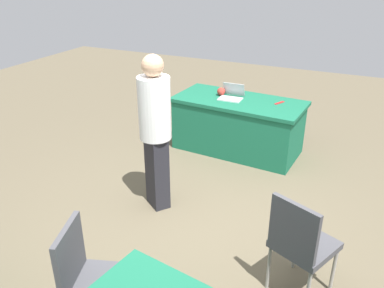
{
  "coord_description": "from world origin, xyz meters",
  "views": [
    {
      "loc": [
        -1.43,
        3.02,
        2.59
      ],
      "look_at": [
        0.09,
        -0.23,
        0.9
      ],
      "focal_mm": 37.14,
      "sensor_mm": 36.0,
      "label": 1
    }
  ],
  "objects": [
    {
      "name": "chair_tucked_right",
      "position": [
        -1.15,
        0.37,
        0.55
      ],
      "size": [
        0.58,
        0.58,
        0.96
      ],
      "rotation": [
        0.0,
        0.0,
        2.74
      ],
      "color": "#9E9993",
      "rests_on": "ground"
    },
    {
      "name": "person_attendee_browsing",
      "position": [
        0.56,
        -0.32,
        0.97
      ],
      "size": [
        0.48,
        0.48,
        1.74
      ],
      "rotation": [
        0.0,
        0.0,
        2.5
      ],
      "color": "#26262D",
      "rests_on": "ground"
    },
    {
      "name": "laptop_silver",
      "position": [
        0.33,
        -2.07,
        0.81
      ],
      "size": [
        0.32,
        0.3,
        0.21
      ],
      "rotation": [
        0.0,
        0.0,
        0.02
      ],
      "color": "silver",
      "rests_on": "table_foreground"
    },
    {
      "name": "chair_aisle",
      "position": [
        0.13,
        1.38,
        0.54
      ],
      "size": [
        0.56,
        0.56,
        0.95
      ],
      "rotation": [
        0.0,
        0.0,
        1.9
      ],
      "color": "#9E9993",
      "rests_on": "ground"
    },
    {
      "name": "scissors_red",
      "position": [
        -0.33,
        -2.17,
        0.78
      ],
      "size": [
        0.11,
        0.18,
        0.01
      ],
      "primitive_type": "cube",
      "rotation": [
        0.0,
        0.0,
        1.14
      ],
      "color": "red",
      "rests_on": "table_foreground"
    },
    {
      "name": "table_foreground",
      "position": [
        0.21,
        -2.07,
        0.39
      ],
      "size": [
        1.87,
        0.99,
        0.78
      ],
      "rotation": [
        0.0,
        0.0,
        -0.07
      ],
      "color": "#196647",
      "rests_on": "ground"
    },
    {
      "name": "ground_plane",
      "position": [
        0.0,
        0.0,
        0.0
      ],
      "size": [
        14.4,
        14.4,
        0.0
      ],
      "primitive_type": "plane",
      "color": "brown"
    },
    {
      "name": "yarn_ball",
      "position": [
        0.52,
        -2.15,
        0.84
      ],
      "size": [
        0.12,
        0.12,
        0.12
      ],
      "primitive_type": "sphere",
      "color": "#B2382D",
      "rests_on": "table_foreground"
    }
  ]
}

